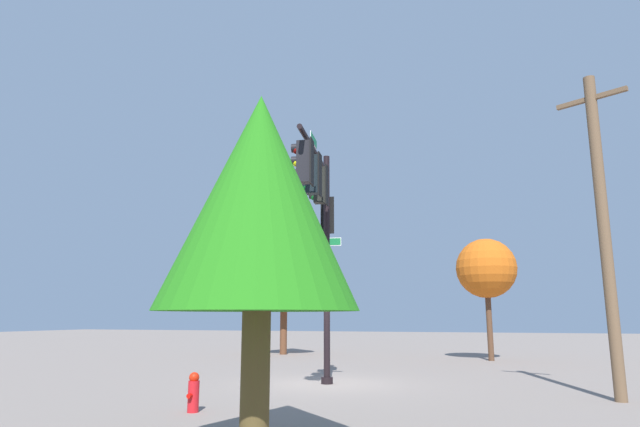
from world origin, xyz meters
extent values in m
plane|color=gray|center=(0.00, 0.00, 0.00)|extent=(120.00, 120.00, 0.00)
cylinder|color=black|center=(0.00, 0.00, 3.61)|extent=(0.20, 0.20, 7.21)
cylinder|color=black|center=(0.00, 0.00, 0.10)|extent=(0.36, 0.36, 0.20)
cylinder|color=black|center=(2.19, 0.29, 6.67)|extent=(4.40, 0.73, 0.14)
cylinder|color=black|center=(0.99, 0.13, 6.17)|extent=(2.02, 0.35, 1.07)
cube|color=black|center=(1.25, 0.17, 5.92)|extent=(0.36, 0.40, 1.10)
cube|color=black|center=(1.23, 0.37, 5.92)|extent=(0.44, 0.10, 1.22)
sphere|color=maroon|center=(1.28, -0.03, 6.26)|extent=(0.22, 0.22, 0.22)
cylinder|color=black|center=(1.28, -0.09, 6.31)|extent=(0.25, 0.17, 0.23)
sphere|color=#FFFC14|center=(1.28, -0.03, 5.92)|extent=(0.22, 0.22, 0.22)
cylinder|color=black|center=(1.28, -0.09, 5.97)|extent=(0.25, 0.17, 0.23)
sphere|color=#0B621E|center=(1.28, -0.03, 5.58)|extent=(0.22, 0.22, 0.22)
cylinder|color=black|center=(1.28, -0.09, 5.63)|extent=(0.25, 0.17, 0.23)
cube|color=black|center=(2.50, 0.34, 5.92)|extent=(0.35, 0.39, 1.10)
cube|color=black|center=(2.48, 0.54, 5.92)|extent=(0.44, 0.08, 1.22)
sphere|color=maroon|center=(2.52, 0.14, 6.26)|extent=(0.22, 0.22, 0.22)
cylinder|color=black|center=(2.53, 0.08, 6.31)|extent=(0.24, 0.16, 0.23)
sphere|color=#FFFC14|center=(2.52, 0.14, 5.92)|extent=(0.22, 0.22, 0.22)
cylinder|color=black|center=(2.53, 0.08, 5.97)|extent=(0.24, 0.16, 0.23)
sphere|color=#0B621E|center=(2.52, 0.14, 5.58)|extent=(0.22, 0.22, 0.22)
cylinder|color=black|center=(2.53, 0.08, 5.63)|extent=(0.24, 0.16, 0.23)
cube|color=black|center=(3.75, 0.51, 5.92)|extent=(0.37, 0.40, 1.10)
cube|color=black|center=(3.72, 0.70, 5.92)|extent=(0.44, 0.10, 1.22)
sphere|color=maroon|center=(3.78, 0.31, 6.26)|extent=(0.22, 0.22, 0.22)
cylinder|color=black|center=(3.79, 0.25, 6.31)|extent=(0.25, 0.17, 0.23)
sphere|color=#FFFC14|center=(3.78, 0.31, 5.92)|extent=(0.22, 0.22, 0.22)
cylinder|color=black|center=(3.79, 0.25, 5.97)|extent=(0.25, 0.17, 0.23)
sphere|color=#0B621E|center=(3.78, 0.31, 5.58)|extent=(0.22, 0.22, 0.22)
cylinder|color=black|center=(3.79, 0.25, 5.63)|extent=(0.25, 0.17, 0.23)
cube|color=black|center=(-0.35, -0.05, 5.27)|extent=(0.40, 0.37, 1.10)
cube|color=black|center=(-0.15, -0.02, 5.27)|extent=(0.10, 0.44, 1.22)
sphere|color=maroon|center=(-0.55, -0.07, 5.61)|extent=(0.22, 0.22, 0.22)
cylinder|color=black|center=(-0.60, -0.08, 5.66)|extent=(0.17, 0.25, 0.23)
sphere|color=#FFFC14|center=(-0.55, -0.07, 5.27)|extent=(0.22, 0.22, 0.22)
cylinder|color=black|center=(-0.60, -0.08, 5.32)|extent=(0.17, 0.25, 0.23)
sphere|color=#0B621E|center=(-0.55, -0.07, 4.93)|extent=(0.22, 0.22, 0.22)
cylinder|color=black|center=(-0.60, -0.08, 4.98)|extent=(0.17, 0.25, 0.23)
cube|color=white|center=(2.41, 0.32, 6.97)|extent=(0.93, 0.15, 0.26)
cube|color=#0B773A|center=(2.41, 0.32, 6.97)|extent=(0.90, 0.15, 0.22)
cube|color=white|center=(0.00, 0.00, 4.37)|extent=(0.15, 0.93, 0.26)
cube|color=#166E37|center=(0.00, 0.00, 4.37)|extent=(0.15, 0.90, 0.22)
cylinder|color=brown|center=(1.34, 7.76, 4.17)|extent=(0.29, 0.29, 8.33)
cube|color=brown|center=(1.34, 7.76, 7.73)|extent=(1.02, 1.61, 0.12)
cylinder|color=red|center=(5.64, -1.33, 0.33)|extent=(0.24, 0.24, 0.65)
sphere|color=red|center=(5.64, -1.33, 0.72)|extent=(0.22, 0.22, 0.22)
cylinder|color=red|center=(5.79, -1.33, 0.36)|extent=(0.12, 0.10, 0.10)
cylinder|color=#523523|center=(-10.77, 4.84, 1.55)|extent=(0.27, 0.27, 3.10)
sphere|color=#C05715|center=(-10.77, 4.84, 4.32)|extent=(2.85, 2.85, 2.85)
cylinder|color=#503F20|center=(8.93, 1.55, 1.04)|extent=(0.42, 0.42, 2.09)
cone|color=#217416|center=(8.93, 1.55, 3.78)|extent=(3.05, 3.05, 3.39)
cylinder|color=brown|center=(-12.01, -6.03, 1.45)|extent=(0.38, 0.38, 2.89)
cone|color=#BF6C1C|center=(-12.01, -6.03, 4.65)|extent=(3.16, 3.16, 3.51)
camera|label=1|loc=(16.39, 4.83, 2.00)|focal=30.24mm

